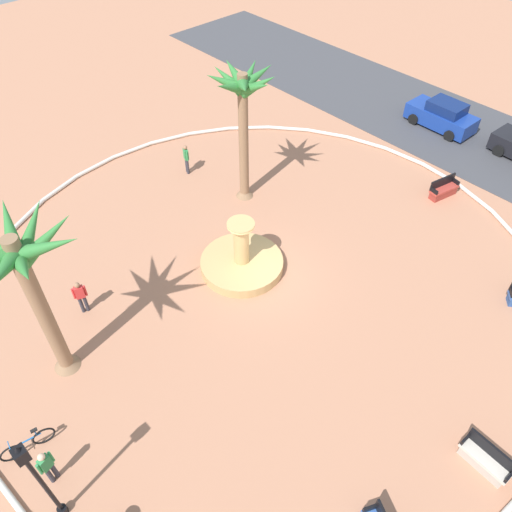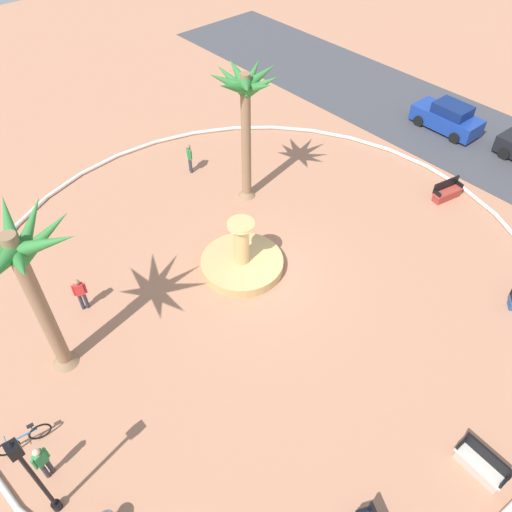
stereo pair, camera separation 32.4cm
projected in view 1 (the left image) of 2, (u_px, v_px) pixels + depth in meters
ground_plane at (262, 275)px, 21.54m from camera, size 80.00×80.00×0.00m
plaza_curb at (262, 273)px, 21.47m from camera, size 24.06×24.06×0.20m
street_asphalt at (467, 135)px, 29.45m from camera, size 48.00×8.00×0.03m
fountain at (242, 262)px, 21.60m from camera, size 3.56×3.56×2.54m
palm_tree_near_fountain at (22, 271)px, 14.81m from camera, size 3.99×3.95×6.55m
palm_tree_by_curb at (243, 102)px, 21.84m from camera, size 3.26×3.27×6.65m
bench_east at (485, 460)px, 15.51m from camera, size 1.62×0.59×1.00m
bench_southeast at (443, 190)px, 25.18m from camera, size 0.82×1.67×1.00m
lamppost at (38, 478)px, 13.03m from camera, size 0.32×0.32×4.24m
bicycle_red_frame at (28, 444)px, 15.84m from camera, size 0.44×1.71×0.94m
person_cyclist_helmet at (47, 466)px, 14.84m from camera, size 0.28×0.51×1.60m
person_cyclist_photo at (81, 296)px, 19.50m from camera, size 0.31×0.50×1.63m
person_pedestrian_stroll at (186, 158)px, 26.19m from camera, size 0.50×0.30×1.65m
parked_car_leftmost at (442, 116)px, 29.56m from camera, size 4.03×1.98×1.67m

